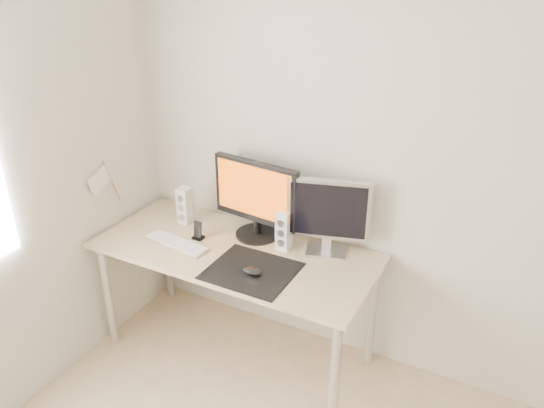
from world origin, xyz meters
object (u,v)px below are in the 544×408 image
(phone_dock, at_px, (198,234))
(keyboard, at_px, (177,243))
(speaker_left, at_px, (185,206))
(main_monitor, at_px, (256,197))
(second_monitor, at_px, (328,213))
(speaker_right, at_px, (284,230))
(mouse, at_px, (252,271))
(desk, at_px, (235,261))

(phone_dock, bearing_deg, keyboard, -122.62)
(speaker_left, bearing_deg, main_monitor, 6.31)
(second_monitor, bearing_deg, phone_dock, -163.95)
(main_monitor, distance_m, speaker_right, 0.25)
(mouse, relative_size, speaker_right, 0.47)
(mouse, bearing_deg, second_monitor, 57.40)
(second_monitor, relative_size, speaker_left, 1.94)
(mouse, bearing_deg, phone_dock, 158.33)
(desk, bearing_deg, main_monitor, 80.20)
(keyboard, bearing_deg, speaker_right, 23.94)
(second_monitor, relative_size, phone_dock, 3.98)
(desk, xyz_separation_m, speaker_left, (-0.44, 0.14, 0.19))
(mouse, distance_m, keyboard, 0.55)
(speaker_left, relative_size, phone_dock, 2.05)
(mouse, relative_size, second_monitor, 0.24)
(mouse, relative_size, desk, 0.07)
(speaker_left, xyz_separation_m, speaker_right, (0.67, 0.00, 0.00))
(keyboard, height_order, phone_dock, phone_dock)
(speaker_right, xyz_separation_m, phone_dock, (-0.49, -0.14, -0.08))
(speaker_right, relative_size, keyboard, 0.53)
(desk, relative_size, second_monitor, 3.60)
(main_monitor, bearing_deg, second_monitor, 2.52)
(speaker_right, relative_size, phone_dock, 2.05)
(second_monitor, distance_m, speaker_left, 0.92)
(phone_dock, bearing_deg, speaker_right, 15.69)
(main_monitor, bearing_deg, desk, -99.80)
(keyboard, xyz_separation_m, phone_dock, (0.07, 0.11, 0.03))
(phone_dock, bearing_deg, second_monitor, 16.05)
(keyboard, bearing_deg, desk, 18.08)
(main_monitor, height_order, keyboard, main_monitor)
(desk, relative_size, main_monitor, 2.90)
(desk, bearing_deg, phone_dock, 178.57)
(main_monitor, distance_m, speaker_left, 0.49)
(mouse, height_order, desk, mouse)
(keyboard, distance_m, phone_dock, 0.14)
(desk, distance_m, speaker_left, 0.50)
(mouse, height_order, speaker_right, speaker_right)
(desk, distance_m, main_monitor, 0.39)
(speaker_left, bearing_deg, desk, -18.10)
(main_monitor, relative_size, speaker_right, 2.41)
(speaker_left, height_order, keyboard, speaker_left)
(main_monitor, xyz_separation_m, speaker_right, (0.20, -0.05, -0.14))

